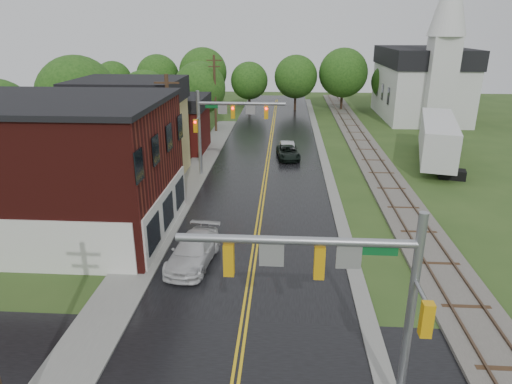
# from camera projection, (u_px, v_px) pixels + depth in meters

# --- Properties ---
(main_road) EXTENTS (10.00, 90.00, 0.02)m
(main_road) POSITION_uv_depth(u_px,v_px,m) (267.00, 166.00, 41.98)
(main_road) COLOR black
(main_road) RESTS_ON ground
(curb_right) EXTENTS (0.80, 70.00, 0.12)m
(curb_right) POSITION_uv_depth(u_px,v_px,m) (322.00, 153.00, 46.34)
(curb_right) COLOR gray
(curb_right) RESTS_ON ground
(sidewalk_left) EXTENTS (2.40, 50.00, 0.12)m
(sidewalk_left) POSITION_uv_depth(u_px,v_px,m) (190.00, 182.00, 37.68)
(sidewalk_left) COLOR gray
(sidewalk_left) RESTS_ON ground
(brick_building) EXTENTS (14.30, 10.30, 8.30)m
(brick_building) POSITION_uv_depth(u_px,v_px,m) (49.00, 168.00, 27.26)
(brick_building) COLOR #4D1410
(brick_building) RESTS_ON ground
(yellow_house) EXTENTS (8.00, 7.00, 6.40)m
(yellow_house) POSITION_uv_depth(u_px,v_px,m) (133.00, 141.00, 37.81)
(yellow_house) COLOR tan
(yellow_house) RESTS_ON ground
(darkred_building) EXTENTS (7.00, 6.00, 4.40)m
(darkred_building) POSITION_uv_depth(u_px,v_px,m) (172.00, 129.00, 46.52)
(darkred_building) COLOR #3F0F0C
(darkred_building) RESTS_ON ground
(church) EXTENTS (10.40, 18.40, 20.00)m
(church) POSITION_uv_depth(u_px,v_px,m) (424.00, 76.00, 60.99)
(church) COLOR silver
(church) RESTS_ON ground
(railroad) EXTENTS (3.20, 80.00, 0.30)m
(railroad) POSITION_uv_depth(u_px,v_px,m) (368.00, 153.00, 46.02)
(railroad) COLOR #59544C
(railroad) RESTS_ON ground
(traffic_signal_near) EXTENTS (7.34, 0.30, 7.20)m
(traffic_signal_near) POSITION_uv_depth(u_px,v_px,m) (343.00, 279.00, 13.82)
(traffic_signal_near) COLOR gray
(traffic_signal_near) RESTS_ON ground
(traffic_signal_far) EXTENTS (7.34, 0.43, 7.20)m
(traffic_signal_far) POSITION_uv_depth(u_px,v_px,m) (224.00, 118.00, 37.67)
(traffic_signal_far) COLOR gray
(traffic_signal_far) RESTS_ON ground
(utility_pole_b) EXTENTS (1.80, 0.28, 9.00)m
(utility_pole_b) POSITION_uv_depth(u_px,v_px,m) (170.00, 134.00, 33.28)
(utility_pole_b) COLOR #382616
(utility_pole_b) RESTS_ON ground
(utility_pole_c) EXTENTS (1.80, 0.28, 9.00)m
(utility_pole_c) POSITION_uv_depth(u_px,v_px,m) (215.00, 93.00, 53.89)
(utility_pole_c) COLOR #382616
(utility_pole_c) RESTS_ON ground
(tree_left_b) EXTENTS (7.60, 7.60, 9.69)m
(tree_left_b) POSITION_uv_depth(u_px,v_px,m) (79.00, 99.00, 42.89)
(tree_left_b) COLOR black
(tree_left_b) RESTS_ON ground
(tree_left_c) EXTENTS (6.00, 6.00, 7.65)m
(tree_left_c) POSITION_uv_depth(u_px,v_px,m) (147.00, 99.00, 50.55)
(tree_left_c) COLOR black
(tree_left_c) RESTS_ON ground
(tree_left_e) EXTENTS (6.40, 6.40, 8.16)m
(tree_left_e) POSITION_uv_depth(u_px,v_px,m) (201.00, 89.00, 55.76)
(tree_left_e) COLOR black
(tree_left_e) RESTS_ON ground
(suv_dark) EXTENTS (2.48, 4.58, 1.22)m
(suv_dark) POSITION_uv_depth(u_px,v_px,m) (288.00, 153.00, 44.09)
(suv_dark) COLOR black
(suv_dark) RESTS_ON ground
(sedan_silver) EXTENTS (1.72, 3.91, 1.25)m
(sedan_silver) POSITION_uv_depth(u_px,v_px,m) (287.00, 148.00, 45.59)
(sedan_silver) COLOR #A9A9AE
(sedan_silver) RESTS_ON ground
(pickup_white) EXTENTS (2.64, 5.29, 1.48)m
(pickup_white) POSITION_uv_depth(u_px,v_px,m) (193.00, 251.00, 24.60)
(pickup_white) COLOR silver
(pickup_white) RESTS_ON ground
(semi_trailer) EXTENTS (5.96, 13.35, 4.06)m
(semi_trailer) POSITION_uv_depth(u_px,v_px,m) (438.00, 138.00, 42.26)
(semi_trailer) COLOR black
(semi_trailer) RESTS_ON ground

